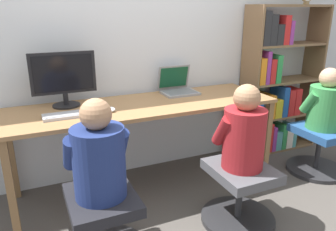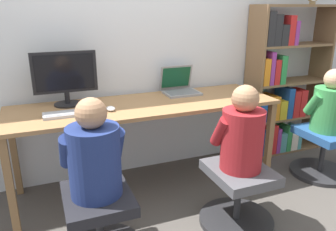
# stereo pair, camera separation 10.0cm
# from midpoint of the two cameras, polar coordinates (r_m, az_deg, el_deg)

# --- Properties ---
(ground_plane) EXTENTS (14.00, 14.00, 0.00)m
(ground_plane) POSITION_cam_midpoint_polar(r_m,az_deg,el_deg) (2.73, -2.21, -15.57)
(ground_plane) COLOR #4C4742
(wall_back) EXTENTS (10.00, 0.05, 2.60)m
(wall_back) POSITION_cam_midpoint_polar(r_m,az_deg,el_deg) (2.97, -8.05, 13.92)
(wall_back) COLOR silver
(wall_back) RESTS_ON ground_plane
(desk) EXTENTS (2.18, 0.68, 0.77)m
(desk) POSITION_cam_midpoint_polar(r_m,az_deg,el_deg) (2.71, -5.08, 0.65)
(desk) COLOR olive
(desk) RESTS_ON ground_plane
(desktop_monitor) EXTENTS (0.49, 0.21, 0.43)m
(desktop_monitor) POSITION_cam_midpoint_polar(r_m,az_deg,el_deg) (2.69, -18.71, 6.07)
(desktop_monitor) COLOR black
(desktop_monitor) RESTS_ON desk
(laptop) EXTENTS (0.31, 0.29, 0.24)m
(laptop) POSITION_cam_midpoint_polar(r_m,az_deg,el_deg) (3.00, 0.78, 4.90)
(laptop) COLOR gray
(laptop) RESTS_ON desk
(keyboard) EXTENTS (0.42, 0.14, 0.03)m
(keyboard) POSITION_cam_midpoint_polar(r_m,az_deg,el_deg) (2.48, -17.29, 0.20)
(keyboard) COLOR #B2B2B7
(keyboard) RESTS_ON desk
(computer_mouse_by_keyboard) EXTENTS (0.07, 0.10, 0.03)m
(computer_mouse_by_keyboard) POSITION_cam_midpoint_polar(r_m,az_deg,el_deg) (2.52, -11.05, 1.07)
(computer_mouse_by_keyboard) COLOR silver
(computer_mouse_by_keyboard) RESTS_ON desk
(office_chair_left) EXTENTS (0.55, 0.55, 0.45)m
(office_chair_left) POSITION_cam_midpoint_polar(r_m,az_deg,el_deg) (2.19, -12.48, -18.06)
(office_chair_left) COLOR #262628
(office_chair_left) RESTS_ON ground_plane
(office_chair_right) EXTENTS (0.55, 0.55, 0.45)m
(office_chair_right) POSITION_cam_midpoint_polar(r_m,az_deg,el_deg) (2.50, 11.20, -13.07)
(office_chair_right) COLOR #262628
(office_chair_right) RESTS_ON ground_plane
(person_at_monitor) EXTENTS (0.38, 0.31, 0.60)m
(person_at_monitor) POSITION_cam_midpoint_polar(r_m,az_deg,el_deg) (1.96, -13.44, -6.92)
(person_at_monitor) COLOR navy
(person_at_monitor) RESTS_ON office_chair_left
(person_at_laptop) EXTENTS (0.35, 0.30, 0.60)m
(person_at_laptop) POSITION_cam_midpoint_polar(r_m,az_deg,el_deg) (2.29, 11.86, -2.97)
(person_at_laptop) COLOR maroon
(person_at_laptop) RESTS_ON office_chair_right
(bookshelf) EXTENTS (0.89, 0.29, 1.55)m
(bookshelf) POSITION_cam_midpoint_polar(r_m,az_deg,el_deg) (3.64, 17.39, 4.24)
(bookshelf) COLOR brown
(bookshelf) RESTS_ON ground_plane
(office_chair_side) EXTENTS (0.55, 0.55, 0.45)m
(office_chair_side) POSITION_cam_midpoint_polar(r_m,az_deg,el_deg) (3.44, 23.99, -5.31)
(office_chair_side) COLOR #262628
(office_chair_side) RESTS_ON ground_plane
(person_near_shelf) EXTENTS (0.37, 0.30, 0.57)m
(person_near_shelf) POSITION_cam_midpoint_polar(r_m,az_deg,el_deg) (3.30, 24.94, 1.91)
(person_near_shelf) COLOR #388C47
(person_near_shelf) RESTS_ON office_chair_side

